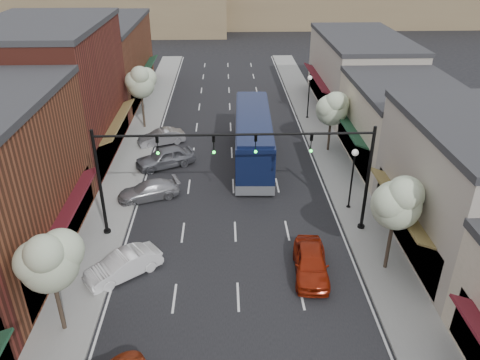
{
  "coord_description": "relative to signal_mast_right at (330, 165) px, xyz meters",
  "views": [
    {
      "loc": [
        -0.53,
        -16.57,
        16.73
      ],
      "look_at": [
        0.4,
        10.8,
        2.2
      ],
      "focal_mm": 35.0,
      "sensor_mm": 36.0,
      "label": 1
    }
  ],
  "objects": [
    {
      "name": "ground",
      "position": [
        -5.62,
        -8.0,
        -4.62
      ],
      "size": [
        160.0,
        160.0,
        0.0
      ],
      "primitive_type": "plane",
      "color": "black",
      "rests_on": "ground"
    },
    {
      "name": "sidewalk_left",
      "position": [
        -14.02,
        10.5,
        -4.55
      ],
      "size": [
        2.8,
        73.0,
        0.15
      ],
      "primitive_type": "cube",
      "color": "gray",
      "rests_on": "ground"
    },
    {
      "name": "sidewalk_right",
      "position": [
        2.78,
        10.5,
        -4.55
      ],
      "size": [
        2.8,
        73.0,
        0.15
      ],
      "primitive_type": "cube",
      "color": "gray",
      "rests_on": "ground"
    },
    {
      "name": "curb_left",
      "position": [
        -12.62,
        10.5,
        -4.55
      ],
      "size": [
        0.25,
        73.0,
        0.17
      ],
      "primitive_type": "cube",
      "color": "gray",
      "rests_on": "ground"
    },
    {
      "name": "curb_right",
      "position": [
        1.38,
        10.5,
        -4.55
      ],
      "size": [
        0.25,
        73.0,
        0.17
      ],
      "primitive_type": "cube",
      "color": "gray",
      "rests_on": "ground"
    },
    {
      "name": "bldg_left_midfar",
      "position": [
        -19.86,
        12.0,
        0.78
      ],
      "size": [
        10.14,
        14.1,
        10.9
      ],
      "color": "maroon",
      "rests_on": "ground"
    },
    {
      "name": "bldg_left_far",
      "position": [
        -19.84,
        28.0,
        -0.46
      ],
      "size": [
        10.14,
        18.1,
        8.4
      ],
      "color": "brown",
      "rests_on": "ground"
    },
    {
      "name": "bldg_right_midnear",
      "position": [
        8.1,
        -2.0,
        -0.72
      ],
      "size": [
        9.14,
        12.1,
        7.9
      ],
      "color": "#A09589",
      "rests_on": "ground"
    },
    {
      "name": "bldg_right_midfar",
      "position": [
        8.08,
        10.0,
        -1.46
      ],
      "size": [
        9.14,
        12.1,
        6.4
      ],
      "color": "beige",
      "rests_on": "ground"
    },
    {
      "name": "bldg_right_far",
      "position": [
        8.09,
        24.0,
        -0.96
      ],
      "size": [
        9.14,
        16.1,
        7.4
      ],
      "color": "#A09589",
      "rests_on": "ground"
    },
    {
      "name": "hill_near",
      "position": [
        -30.62,
        70.0,
        -0.62
      ],
      "size": [
        50.0,
        20.0,
        8.0
      ],
      "primitive_type": "cube",
      "color": "#7A6647",
      "rests_on": "ground"
    },
    {
      "name": "signal_mast_right",
      "position": [
        0.0,
        0.0,
        0.0
      ],
      "size": [
        8.22,
        0.46,
        7.0
      ],
      "color": "black",
      "rests_on": "ground"
    },
    {
      "name": "signal_mast_left",
      "position": [
        -11.24,
        0.0,
        0.0
      ],
      "size": [
        8.22,
        0.46,
        7.0
      ],
      "color": "black",
      "rests_on": "ground"
    },
    {
      "name": "tree_right_near",
      "position": [
        2.73,
        -4.05,
        -0.17
      ],
      "size": [
        2.85,
        2.65,
        5.95
      ],
      "color": "#47382B",
      "rests_on": "ground"
    },
    {
      "name": "tree_right_far",
      "position": [
        2.73,
        11.95,
        -0.63
      ],
      "size": [
        2.85,
        2.65,
        5.43
      ],
      "color": "#47382B",
      "rests_on": "ground"
    },
    {
      "name": "tree_left_near",
      "position": [
        -13.87,
        -8.05,
        -0.4
      ],
      "size": [
        2.85,
        2.65,
        5.69
      ],
      "color": "#47382B",
      "rests_on": "ground"
    },
    {
      "name": "tree_left_far",
      "position": [
        -13.87,
        17.95,
        -0.02
      ],
      "size": [
        2.85,
        2.65,
        6.13
      ],
      "color": "#47382B",
      "rests_on": "ground"
    },
    {
      "name": "lamp_post_near",
      "position": [
        2.18,
        2.5,
        -1.62
      ],
      "size": [
        0.44,
        0.44,
        4.44
      ],
      "color": "black",
      "rests_on": "ground"
    },
    {
      "name": "lamp_post_far",
      "position": [
        2.18,
        20.0,
        -1.62
      ],
      "size": [
        0.44,
        0.44,
        4.44
      ],
      "color": "black",
      "rests_on": "ground"
    },
    {
      "name": "coach_bus",
      "position": [
        -3.89,
        10.55,
        -2.59
      ],
      "size": [
        3.23,
        12.92,
        3.92
      ],
      "rotation": [
        0.0,
        0.0,
        -0.03
      ],
      "color": "#0D1636",
      "rests_on": "ground"
    },
    {
      "name": "red_hatchback",
      "position": [
        -1.58,
        -4.26,
        -3.86
      ],
      "size": [
        2.18,
        4.64,
        1.53
      ],
      "primitive_type": "imported",
      "rotation": [
        0.0,
        0.0,
        -0.08
      ],
      "color": "maroon",
      "rests_on": "ground"
    },
    {
      "name": "parked_car_b",
      "position": [
        -11.82,
        -4.05,
        -3.93
      ],
      "size": [
        4.23,
        3.73,
        1.39
      ],
      "primitive_type": "imported",
      "rotation": [
        0.0,
        0.0,
        -0.92
      ],
      "color": "white",
      "rests_on": "ground"
    },
    {
      "name": "parked_car_c",
      "position": [
        -11.63,
        4.4,
        -3.99
      ],
      "size": [
        4.68,
        3.11,
        1.26
      ],
      "primitive_type": "imported",
      "rotation": [
        0.0,
        0.0,
        -1.23
      ],
      "color": "#99999E",
      "rests_on": "ground"
    },
    {
      "name": "parked_car_d",
      "position": [
        -10.99,
        9.51,
        -3.82
      ],
      "size": [
        5.08,
        3.7,
        1.61
      ],
      "primitive_type": "imported",
      "rotation": [
        0.0,
        0.0,
        -1.14
      ],
      "color": "slate",
      "rests_on": "ground"
    },
    {
      "name": "parked_car_e",
      "position": [
        -11.82,
        14.01,
        -3.95
      ],
      "size": [
        4.32,
        2.82,
        1.34
      ],
      "primitive_type": "imported",
      "rotation": [
        0.0,
        0.0,
        -1.19
      ],
      "color": "#9F9EA3",
      "rests_on": "ground"
    }
  ]
}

